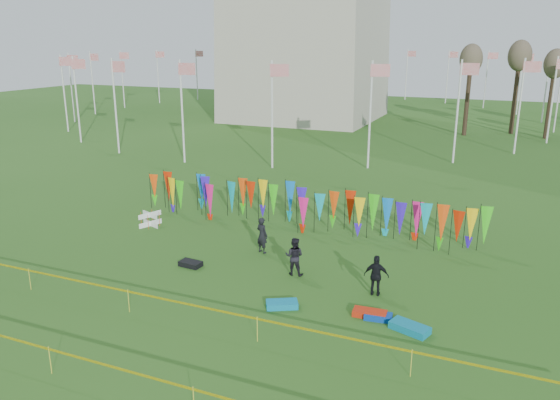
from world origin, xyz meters
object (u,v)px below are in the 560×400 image
at_px(box_kite, 150,219).
at_px(person_mid, 294,256).
at_px(kite_bag_red, 370,313).
at_px(kite_bag_teal, 410,328).
at_px(person_left, 262,235).
at_px(kite_bag_blue, 378,317).
at_px(person_right, 376,276).
at_px(kite_bag_black, 191,264).
at_px(kite_bag_turquoise, 282,304).

distance_m(box_kite, person_mid, 9.62).
xyz_separation_m(box_kite, kite_bag_red, (13.00, -5.06, -0.28)).
height_order(kite_bag_red, kite_bag_teal, kite_bag_teal).
distance_m(box_kite, person_left, 7.04).
xyz_separation_m(person_mid, kite_bag_teal, (5.28, -2.79, -0.69)).
xyz_separation_m(person_left, kite_bag_teal, (7.54, -4.50, -0.72)).
xyz_separation_m(kite_bag_blue, kite_bag_red, (-0.32, 0.09, 0.01)).
relative_size(person_right, kite_bag_blue, 1.69).
relative_size(kite_bag_red, kite_bag_black, 1.24).
distance_m(person_left, person_mid, 2.84).
xyz_separation_m(kite_bag_turquoise, kite_bag_teal, (4.61, 0.11, 0.01)).
bearing_deg(person_right, person_mid, -15.89).
distance_m(box_kite, kite_bag_turquoise, 11.38).
relative_size(kite_bag_turquoise, kite_bag_red, 0.97).
height_order(box_kite, kite_bag_black, box_kite).
relative_size(person_mid, kite_bag_black, 1.70).
relative_size(person_right, kite_bag_red, 1.37).
relative_size(person_mid, kite_bag_turquoise, 1.41).
bearing_deg(kite_bag_black, person_mid, 12.02).
bearing_deg(box_kite, person_left, -8.55).
xyz_separation_m(person_left, person_mid, (2.26, -1.71, -0.03)).
bearing_deg(person_mid, person_right, 165.24).
relative_size(person_left, kite_bag_blue, 1.76).
relative_size(person_right, kite_bag_turquoise, 1.41).
height_order(kite_bag_turquoise, kite_bag_black, kite_bag_turquoise).
xyz_separation_m(box_kite, kite_bag_teal, (14.49, -5.55, -0.26)).
distance_m(person_left, kite_bag_black, 3.52).
bearing_deg(person_left, kite_bag_red, 166.28).
height_order(kite_bag_blue, kite_bag_black, kite_bag_black).
relative_size(box_kite, person_right, 0.48).
height_order(person_left, kite_bag_turquoise, person_left).
bearing_deg(kite_bag_turquoise, kite_bag_blue, 8.22).
relative_size(kite_bag_blue, kite_bag_black, 1.00).
relative_size(kite_bag_turquoise, kite_bag_teal, 0.88).
relative_size(person_right, kite_bag_black, 1.69).
xyz_separation_m(kite_bag_turquoise, kite_bag_blue, (3.45, 0.50, -0.01)).
relative_size(box_kite, kite_bag_teal, 0.59).
bearing_deg(kite_bag_turquoise, person_right, 38.53).
distance_m(kite_bag_turquoise, kite_bag_black, 5.47).
distance_m(person_mid, person_right, 3.62).
relative_size(kite_bag_red, kite_bag_teal, 0.91).
xyz_separation_m(person_left, kite_bag_red, (6.05, -4.02, -0.74)).
distance_m(kite_bag_blue, kite_bag_red, 0.34).
bearing_deg(person_mid, kite_bag_turquoise, 97.14).
bearing_deg(kite_bag_blue, kite_bag_black, 170.40).
height_order(kite_bag_red, kite_bag_black, kite_bag_black).
relative_size(kite_bag_turquoise, kite_bag_black, 1.20).
bearing_deg(person_right, kite_bag_black, -4.15).
xyz_separation_m(kite_bag_blue, kite_bag_black, (-8.56, 1.45, 0.01)).
height_order(person_left, person_right, person_left).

